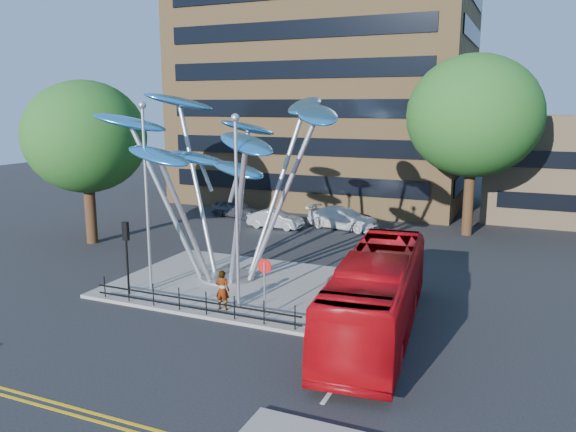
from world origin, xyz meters
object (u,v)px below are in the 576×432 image
at_px(traffic_light_island, 126,243).
at_px(parked_car_mid, 276,219).
at_px(street_lamp_right, 237,195).
at_px(no_entry_sign_island, 265,278).
at_px(parked_car_right, 343,218).
at_px(leaf_sculpture, 226,145).
at_px(parked_car_left, 237,208).
at_px(tree_right, 474,116).
at_px(tree_left, 85,137).
at_px(street_lamp_left, 146,181).
at_px(pedestrian, 222,290).
at_px(red_bus, 377,294).

height_order(traffic_light_island, parked_car_mid, traffic_light_island).
bearing_deg(traffic_light_island, street_lamp_right, 5.19).
relative_size(no_entry_sign_island, parked_car_right, 0.46).
relative_size(traffic_light_island, parked_car_mid, 0.85).
bearing_deg(leaf_sculpture, no_entry_sign_island, -45.67).
relative_size(leaf_sculpture, parked_car_left, 3.01).
relative_size(parked_car_left, parked_car_right, 0.80).
bearing_deg(street_lamp_right, parked_car_left, 118.73).
bearing_deg(tree_right, no_entry_sign_island, -107.12).
height_order(tree_left, street_lamp_right, tree_left).
distance_m(leaf_sculpture, parked_car_left, 17.33).
xyz_separation_m(tree_left, parked_car_left, (4.57, 11.11, -6.07)).
distance_m(street_lamp_left, pedestrian, 6.33).
xyz_separation_m(street_lamp_left, red_bus, (11.10, -0.52, -3.76)).
distance_m(red_bus, parked_car_right, 18.93).
xyz_separation_m(pedestrian, parked_car_right, (-0.43, 18.04, -0.25)).
xyz_separation_m(tree_right, tree_left, (-22.00, -12.00, -1.24)).
relative_size(tree_right, parked_car_mid, 3.01).
bearing_deg(leaf_sculpture, red_bus, -23.12).
xyz_separation_m(leaf_sculpture, parked_car_right, (1.64, 13.86, -6.10)).
bearing_deg(traffic_light_island, red_bus, 2.37).
xyz_separation_m(tree_left, traffic_light_island, (9.00, -7.50, -4.18)).
distance_m(tree_right, parked_car_mid, 15.25).
distance_m(no_entry_sign_island, parked_car_right, 18.22).
bearing_deg(parked_car_right, street_lamp_left, 176.25).
bearing_deg(tree_left, red_bus, -18.82).
distance_m(tree_right, parked_car_left, 18.92).
height_order(street_lamp_right, pedestrian, street_lamp_right).
bearing_deg(street_lamp_right, leaf_sculpture, 124.91).
bearing_deg(parked_car_right, traffic_light_island, 175.46).
distance_m(leaf_sculpture, parked_car_mid, 13.81).
bearing_deg(street_lamp_left, pedestrian, -12.53).
bearing_deg(parked_car_mid, tree_left, 133.09).
height_order(street_lamp_left, red_bus, street_lamp_left).
bearing_deg(parked_car_mid, pedestrian, -163.72).
bearing_deg(parked_car_left, street_lamp_left, -155.12).
bearing_deg(tree_left, leaf_sculpture, -15.55).
xyz_separation_m(leaf_sculpture, traffic_light_island, (-2.93, -4.18, -4.26)).
relative_size(traffic_light_island, no_entry_sign_island, 1.40).
distance_m(street_lamp_right, traffic_light_island, 6.05).
height_order(tree_left, traffic_light_island, tree_left).
bearing_deg(parked_car_left, traffic_light_island, -157.37).
height_order(leaf_sculpture, traffic_light_island, leaf_sculpture).
bearing_deg(leaf_sculpture, parked_car_mid, 103.40).
xyz_separation_m(street_lamp_left, pedestrian, (4.50, -1.00, -4.33)).
relative_size(tree_left, parked_car_mid, 2.56).
height_order(traffic_light_island, pedestrian, traffic_light_island).
bearing_deg(tree_left, parked_car_right, 37.83).
relative_size(leaf_sculpture, traffic_light_island, 3.71).
bearing_deg(street_lamp_left, street_lamp_right, -5.71).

